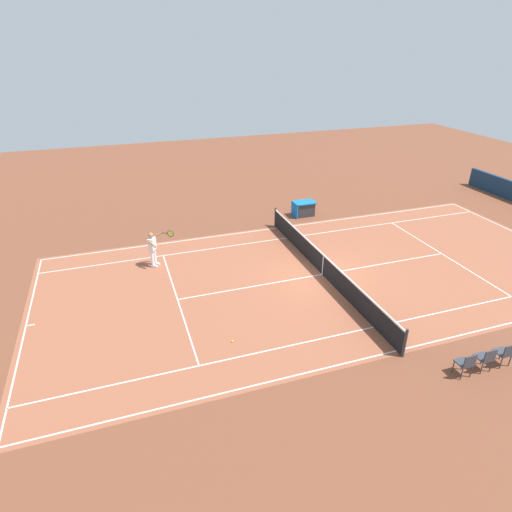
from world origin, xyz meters
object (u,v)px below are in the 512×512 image
Objects in this scene: equipment_cart_tarped at (303,209)px; spectator_chair_2 at (466,363)px; tennis_ball at (232,341)px; tennis_player_near at (153,247)px; spectator_chair_1 at (486,358)px; spectator_chair_0 at (505,352)px; tennis_net at (323,265)px.

spectator_chair_2 is at bearing 86.21° from equipment_cart_tarped.
spectator_chair_2 is at bearing 148.19° from tennis_ball.
tennis_player_near is at bearing -52.07° from spectator_chair_2.
tennis_ball is at bearing 54.41° from equipment_cart_tarped.
spectator_chair_2 is (-6.27, 3.89, 0.49)m from tennis_ball.
spectator_chair_0 is at bearing 180.00° from spectator_chair_1.
spectator_chair_1 is 13.94m from equipment_cart_tarped.
spectator_chair_1 is at bearing 180.00° from spectator_chair_2.
tennis_net is at bearing -69.24° from spectator_chair_0.
tennis_ball is 8.05m from spectator_chair_1.
tennis_player_near is 1.36× the size of equipment_cart_tarped.
equipment_cart_tarped is at bearing -107.46° from tennis_net.
tennis_player_near is 13.64m from spectator_chair_1.
tennis_ball is at bearing -28.95° from spectator_chair_1.
tennis_ball is 0.08× the size of spectator_chair_0.
tennis_ball is at bearing 33.00° from tennis_net.
spectator_chair_0 is at bearing 110.76° from tennis_net.
tennis_net is 7.28m from spectator_chair_2.
tennis_net is 13.30× the size of spectator_chair_1.
tennis_player_near is 9.70m from equipment_cart_tarped.
spectator_chair_0 is 13.95m from equipment_cart_tarped.
tennis_net is 7.09m from equipment_cart_tarped.
tennis_net reaches higher than spectator_chair_0.
spectator_chair_0 is at bearing 92.45° from equipment_cart_tarped.
tennis_player_near is at bearing -47.21° from spectator_chair_0.
tennis_net is at bearing -74.72° from spectator_chair_1.
tennis_net is 7.44m from spectator_chair_1.
tennis_ball is (-1.82, 6.49, -0.90)m from tennis_player_near.
tennis_player_near is 1.93× the size of spectator_chair_0.
tennis_net is 13.30× the size of spectator_chair_0.
spectator_chair_0 reaches higher than tennis_ball.
tennis_net is at bearing 72.54° from equipment_cart_tarped.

